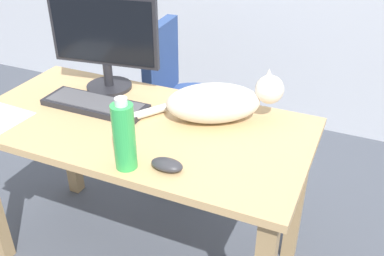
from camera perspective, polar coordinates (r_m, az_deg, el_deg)
ground_plane at (r=2.14m, az=-5.86°, el=-16.21°), size 8.00×8.00×0.00m
desk at (r=1.75m, az=-6.89°, el=-2.50°), size 1.32×0.66×0.72m
office_chair at (r=2.44m, az=-0.94°, el=1.68°), size 0.48×0.48×0.88m
monitor at (r=1.90m, az=-11.44°, el=11.34°), size 0.48×0.20×0.42m
keyboard at (r=1.82m, az=-12.57°, el=3.03°), size 0.44×0.15×0.03m
cat at (r=1.66m, az=3.59°, el=3.51°), size 0.55×0.33×0.20m
computer_mouse at (r=1.41m, az=-3.30°, el=-4.83°), size 0.11×0.06×0.04m
water_bottle at (r=1.38m, az=-8.89°, el=-1.04°), size 0.07×0.07×0.25m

